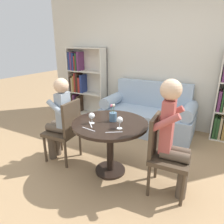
% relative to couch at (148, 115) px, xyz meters
% --- Properties ---
extents(ground_plane, '(16.00, 16.00, 0.00)m').
position_rel_couch_xyz_m(ground_plane, '(0.00, -1.53, -0.31)').
color(ground_plane, tan).
extents(back_wall, '(5.20, 0.05, 2.70)m').
position_rel_couch_xyz_m(back_wall, '(0.00, 0.43, 1.04)').
color(back_wall, beige).
rests_on(back_wall, ground_plane).
extents(round_table, '(0.94, 0.94, 0.71)m').
position_rel_couch_xyz_m(round_table, '(0.00, -1.53, 0.26)').
color(round_table, black).
rests_on(round_table, ground_plane).
extents(couch, '(1.71, 0.80, 0.92)m').
position_rel_couch_xyz_m(couch, '(0.00, 0.00, 0.00)').
color(couch, '#9EB2C6').
rests_on(couch, ground_plane).
extents(bookshelf_left, '(0.92, 0.28, 1.54)m').
position_rel_couch_xyz_m(bookshelf_left, '(-1.70, 0.27, 0.45)').
color(bookshelf_left, silver).
rests_on(bookshelf_left, ground_plane).
extents(chair_left, '(0.45, 0.45, 0.90)m').
position_rel_couch_xyz_m(chair_left, '(-0.69, -1.57, 0.18)').
color(chair_left, '#473828').
rests_on(chair_left, ground_plane).
extents(chair_right, '(0.44, 0.44, 0.90)m').
position_rel_couch_xyz_m(chair_right, '(0.69, -1.54, 0.18)').
color(chair_right, '#473828').
rests_on(chair_right, ground_plane).
extents(person_left, '(0.43, 0.36, 1.21)m').
position_rel_couch_xyz_m(person_left, '(-0.78, -1.58, 0.33)').
color(person_left, brown).
rests_on(person_left, ground_plane).
extents(person_right, '(0.43, 0.35, 1.30)m').
position_rel_couch_xyz_m(person_right, '(0.77, -1.54, 0.40)').
color(person_right, brown).
rests_on(person_right, ground_plane).
extents(wine_glass_left, '(0.08, 0.08, 0.13)m').
position_rel_couch_xyz_m(wine_glass_left, '(-0.18, -1.66, 0.49)').
color(wine_glass_left, white).
rests_on(wine_glass_left, round_table).
extents(wine_glass_right, '(0.07, 0.07, 0.14)m').
position_rel_couch_xyz_m(wine_glass_right, '(0.18, -1.64, 0.49)').
color(wine_glass_right, white).
rests_on(wine_glass_right, round_table).
extents(flower_vase, '(0.09, 0.09, 0.22)m').
position_rel_couch_xyz_m(flower_vase, '(0.01, -1.47, 0.47)').
color(flower_vase, slate).
rests_on(flower_vase, round_table).
extents(knife_left_setting, '(0.19, 0.04, 0.00)m').
position_rel_couch_xyz_m(knife_left_setting, '(-0.12, -1.82, 0.40)').
color(knife_left_setting, silver).
rests_on(knife_left_setting, round_table).
extents(fork_left_setting, '(0.14, 0.15, 0.00)m').
position_rel_couch_xyz_m(fork_left_setting, '(-0.17, -1.70, 0.40)').
color(fork_left_setting, silver).
rests_on(fork_left_setting, round_table).
extents(knife_right_setting, '(0.17, 0.11, 0.00)m').
position_rel_couch_xyz_m(knife_right_setting, '(0.17, -1.76, 0.40)').
color(knife_right_setting, silver).
rests_on(knife_right_setting, round_table).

